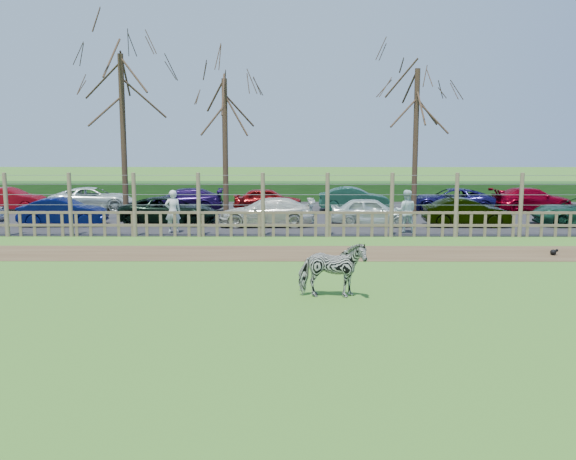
{
  "coord_description": "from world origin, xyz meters",
  "views": [
    {
      "loc": [
        1.1,
        -16.72,
        4.01
      ],
      "look_at": [
        1.0,
        2.5,
        1.1
      ],
      "focal_mm": 40.0,
      "sensor_mm": 36.0,
      "label": 1
    }
  ],
  "objects_px": {
    "car_1": "(63,212)",
    "car_11": "(354,199)",
    "car_4": "(371,211)",
    "car_7": "(9,199)",
    "car_5": "(466,212)",
    "car_9": "(182,200)",
    "visitor_b": "(406,211)",
    "crow": "(554,252)",
    "car_8": "(93,199)",
    "car_3": "(266,212)",
    "tree_right": "(417,107)",
    "visitor_a": "(173,211)",
    "car_13": "(532,199)",
    "tree_mid": "(225,114)",
    "zebra": "(332,270)",
    "car_2": "(170,210)",
    "car_12": "(450,200)",
    "tree_left": "(122,97)",
    "car_10": "(268,200)"
  },
  "relations": [
    {
      "from": "visitor_b",
      "to": "crow",
      "type": "relative_size",
      "value": 6.51
    },
    {
      "from": "car_3",
      "to": "car_13",
      "type": "xyz_separation_m",
      "value": [
        13.41,
        5.34,
        0.0
      ]
    },
    {
      "from": "tree_mid",
      "to": "car_7",
      "type": "relative_size",
      "value": 1.87
    },
    {
      "from": "tree_mid",
      "to": "car_2",
      "type": "bearing_deg",
      "value": -135.02
    },
    {
      "from": "tree_right",
      "to": "zebra",
      "type": "relative_size",
      "value": 4.45
    },
    {
      "from": "tree_mid",
      "to": "car_13",
      "type": "xyz_separation_m",
      "value": [
        15.44,
        2.54,
        -4.23
      ]
    },
    {
      "from": "car_8",
      "to": "car_4",
      "type": "bearing_deg",
      "value": -116.72
    },
    {
      "from": "tree_left",
      "to": "car_9",
      "type": "relative_size",
      "value": 1.9
    },
    {
      "from": "visitor_a",
      "to": "car_13",
      "type": "bearing_deg",
      "value": -176.18
    },
    {
      "from": "tree_left",
      "to": "visitor_b",
      "type": "distance_m",
      "value": 13.58
    },
    {
      "from": "car_9",
      "to": "car_13",
      "type": "xyz_separation_m",
      "value": [
        17.88,
        0.41,
        0.0
      ]
    },
    {
      "from": "car_4",
      "to": "car_7",
      "type": "xyz_separation_m",
      "value": [
        -17.95,
        5.0,
        0.0
      ]
    },
    {
      "from": "car_2",
      "to": "car_13",
      "type": "distance_m",
      "value": 18.32
    },
    {
      "from": "car_1",
      "to": "car_11",
      "type": "xyz_separation_m",
      "value": [
        13.13,
        5.53,
        0.0
      ]
    },
    {
      "from": "tree_mid",
      "to": "car_5",
      "type": "relative_size",
      "value": 1.87
    },
    {
      "from": "tree_right",
      "to": "car_9",
      "type": "distance_m",
      "value": 12.43
    },
    {
      "from": "tree_left",
      "to": "car_12",
      "type": "height_order",
      "value": "tree_left"
    },
    {
      "from": "crow",
      "to": "visitor_a",
      "type": "bearing_deg",
      "value": 161.29
    },
    {
      "from": "car_10",
      "to": "visitor_a",
      "type": "bearing_deg",
      "value": 152.24
    },
    {
      "from": "car_4",
      "to": "car_2",
      "type": "bearing_deg",
      "value": 93.08
    },
    {
      "from": "car_10",
      "to": "car_12",
      "type": "bearing_deg",
      "value": -92.98
    },
    {
      "from": "visitor_a",
      "to": "car_4",
      "type": "relative_size",
      "value": 0.49
    },
    {
      "from": "tree_right",
      "to": "car_1",
      "type": "bearing_deg",
      "value": -168.37
    },
    {
      "from": "car_5",
      "to": "car_9",
      "type": "height_order",
      "value": "same"
    },
    {
      "from": "car_1",
      "to": "car_2",
      "type": "relative_size",
      "value": 0.84
    },
    {
      "from": "visitor_a",
      "to": "car_12",
      "type": "distance_m",
      "value": 14.58
    },
    {
      "from": "visitor_b",
      "to": "car_11",
      "type": "distance_m",
      "value": 7.55
    },
    {
      "from": "tree_left",
      "to": "crow",
      "type": "xyz_separation_m",
      "value": [
        16.3,
        -8.3,
        -5.51
      ]
    },
    {
      "from": "car_8",
      "to": "car_5",
      "type": "bearing_deg",
      "value": -113.09
    },
    {
      "from": "tree_right",
      "to": "visitor_a",
      "type": "relative_size",
      "value": 4.26
    },
    {
      "from": "crow",
      "to": "car_5",
      "type": "bearing_deg",
      "value": 100.36
    },
    {
      "from": "tree_right",
      "to": "car_12",
      "type": "height_order",
      "value": "tree_right"
    },
    {
      "from": "visitor_a",
      "to": "car_10",
      "type": "height_order",
      "value": "visitor_a"
    },
    {
      "from": "car_7",
      "to": "car_9",
      "type": "relative_size",
      "value": 0.88
    },
    {
      "from": "tree_mid",
      "to": "zebra",
      "type": "bearing_deg",
      "value": -74.55
    },
    {
      "from": "car_5",
      "to": "car_8",
      "type": "bearing_deg",
      "value": 73.43
    },
    {
      "from": "car_7",
      "to": "car_13",
      "type": "bearing_deg",
      "value": -90.5
    },
    {
      "from": "tree_right",
      "to": "zebra",
      "type": "xyz_separation_m",
      "value": [
        -4.9,
        -15.34,
        -4.54
      ]
    },
    {
      "from": "zebra",
      "to": "car_9",
      "type": "height_order",
      "value": "zebra"
    },
    {
      "from": "zebra",
      "to": "visitor_b",
      "type": "height_order",
      "value": "visitor_b"
    },
    {
      "from": "tree_right",
      "to": "car_4",
      "type": "bearing_deg",
      "value": -128.36
    },
    {
      "from": "car_11",
      "to": "car_12",
      "type": "height_order",
      "value": "same"
    },
    {
      "from": "car_5",
      "to": "car_8",
      "type": "distance_m",
      "value": 18.66
    },
    {
      "from": "visitor_a",
      "to": "car_13",
      "type": "distance_m",
      "value": 18.58
    },
    {
      "from": "visitor_a",
      "to": "car_9",
      "type": "height_order",
      "value": "visitor_a"
    },
    {
      "from": "car_13",
      "to": "car_4",
      "type": "bearing_deg",
      "value": 113.8
    },
    {
      "from": "car_3",
      "to": "car_9",
      "type": "distance_m",
      "value": 6.65
    },
    {
      "from": "car_2",
      "to": "car_3",
      "type": "relative_size",
      "value": 1.04
    },
    {
      "from": "visitor_a",
      "to": "car_7",
      "type": "xyz_separation_m",
      "value": [
        -9.72,
        7.18,
        -0.26
      ]
    },
    {
      "from": "car_7",
      "to": "crow",
      "type": "bearing_deg",
      "value": -117.57
    }
  ]
}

